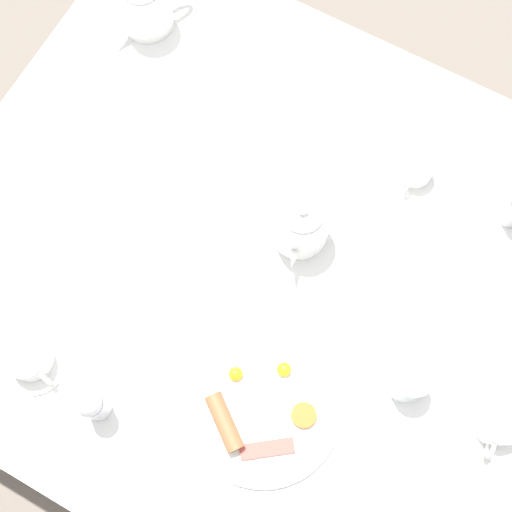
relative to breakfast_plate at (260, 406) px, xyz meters
name	(u,v)px	position (x,y,z in m)	size (l,w,h in m)	color
ground_plane	(256,332)	(-0.24, -0.14, -0.73)	(8.00, 8.00, 0.00)	#70665B
table	(256,267)	(-0.24, -0.14, -0.07)	(1.10, 1.24, 0.72)	white
breakfast_plate	(260,406)	(0.00, 0.00, 0.00)	(0.28, 0.28, 0.04)	white
teapot_near	(301,223)	(-0.32, -0.09, 0.05)	(0.20, 0.11, 0.14)	white
teapot_far	(146,5)	(-0.59, -0.59, 0.05)	(0.19, 0.11, 0.14)	white
teacup_with_saucer_left	(497,422)	(-0.17, 0.37, 0.02)	(0.13, 0.13, 0.06)	white
teacup_with_saucer_right	(29,358)	(0.13, -0.40, 0.02)	(0.13, 0.13, 0.06)	white
water_glass_tall	(409,380)	(-0.16, 0.21, 0.04)	(0.07, 0.07, 0.09)	white
creamer_jug	(417,169)	(-0.54, 0.05, 0.02)	(0.09, 0.06, 0.05)	white
pepper_grinder	(92,405)	(0.14, -0.25, 0.05)	(0.05, 0.05, 0.12)	#BCBCC1
knife_by_plate	(272,94)	(-0.56, -0.28, -0.01)	(0.09, 0.19, 0.00)	silver
fork_spare	(55,129)	(-0.28, -0.63, -0.01)	(0.17, 0.09, 0.00)	silver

